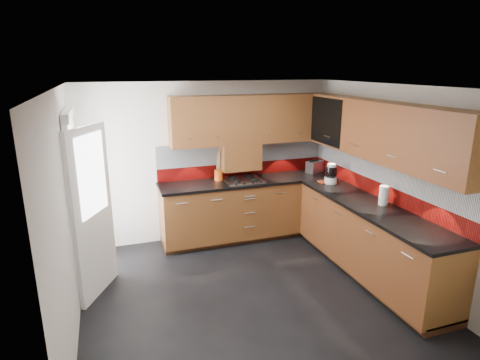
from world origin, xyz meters
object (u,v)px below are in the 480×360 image
object	(u,v)px
utensil_pot	(219,174)
food_processor	(331,175)
toaster	(315,167)
gas_hob	(244,180)

from	to	relation	value
utensil_pot	food_processor	xyz separation A→B (m)	(1.51, -0.71, 0.04)
food_processor	toaster	bearing A→B (deg)	82.21
gas_hob	utensil_pot	bearing A→B (deg)	155.06
toaster	utensil_pot	bearing A→B (deg)	177.78
toaster	food_processor	bearing A→B (deg)	-97.79
toaster	food_processor	world-z (taller)	food_processor
utensil_pot	food_processor	bearing A→B (deg)	-25.04
gas_hob	utensil_pot	world-z (taller)	utensil_pot
gas_hob	food_processor	size ratio (longest dim) A/B	1.89
gas_hob	food_processor	xyz separation A→B (m)	(1.17, -0.55, 0.12)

